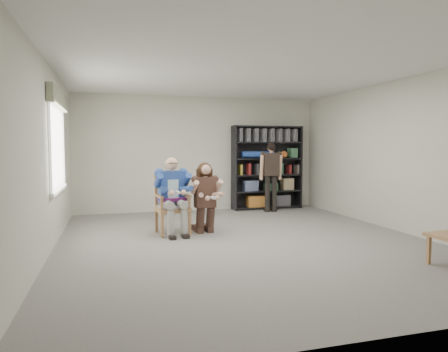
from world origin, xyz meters
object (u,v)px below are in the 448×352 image
object	(u,v)px
kneeling_woman	(206,198)
standing_man	(271,177)
bookshelf	(267,167)
armchair	(173,204)
seated_man	(173,196)

from	to	relation	value
kneeling_woman	standing_man	xyz separation A→B (m)	(2.08, 1.97, 0.20)
kneeling_woman	bookshelf	world-z (taller)	bookshelf
armchair	standing_man	distance (m)	3.26
armchair	kneeling_woman	xyz separation A→B (m)	(0.58, -0.12, 0.10)
bookshelf	armchair	bearing A→B (deg)	-139.47
armchair	bookshelf	xyz separation A→B (m)	(2.77, 2.37, 0.52)
bookshelf	standing_man	distance (m)	0.57
kneeling_woman	standing_man	distance (m)	2.87
kneeling_woman	seated_man	bearing A→B (deg)	162.67
standing_man	kneeling_woman	bearing A→B (deg)	-129.80
seated_man	kneeling_woman	bearing A→B (deg)	-17.33
kneeling_woman	standing_man	bearing A→B (deg)	37.71
armchair	seated_man	size ratio (longest dim) A/B	0.77
armchair	bookshelf	bearing A→B (deg)	34.89
armchair	kneeling_woman	size ratio (longest dim) A/B	0.84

